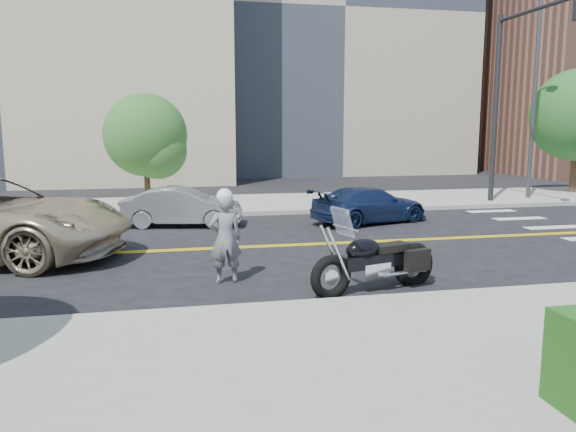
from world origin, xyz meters
The scene contains 11 objects.
ground_plane centered at (0.00, 0.00, 0.00)m, with size 120.00×120.00×0.00m, color black.
sidewalk_near centered at (0.00, -7.50, 0.07)m, with size 60.00×5.00×0.15m, color #9E9B91.
sidewalk_far centered at (0.00, 7.50, 0.07)m, with size 60.00×5.00×0.15m, color #9E9B91.
building_mid centered at (8.00, 26.00, 10.00)m, with size 18.00×14.00×20.00m, color #A39984.
lamp_post centered at (12.00, 6.50, 4.15)m, with size 0.16×0.16×8.00m, color #4C4C51.
traffic_light centered at (10.00, 5.08, 4.67)m, with size 0.28×4.50×7.00m.
motorcyclist centered at (-1.29, -3.16, 0.92)m, with size 0.66×0.46×1.85m.
motorcycle centered at (1.38, -4.24, 0.80)m, with size 2.63×0.80×1.60m, color black, non-canonical shape.
parked_car_silver centered at (-1.98, 3.47, 0.60)m, with size 1.26×3.61×1.19m, color #9DA0A5.
parked_car_blue centered at (3.85, 2.88, 0.57)m, with size 1.59×3.92×1.14m, color navy.
tree_far_a centered at (-3.18, 8.20, 2.70)m, with size 3.12×3.12×4.27m.
Camera 1 is at (-2.27, -13.81, 3.00)m, focal length 35.00 mm.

